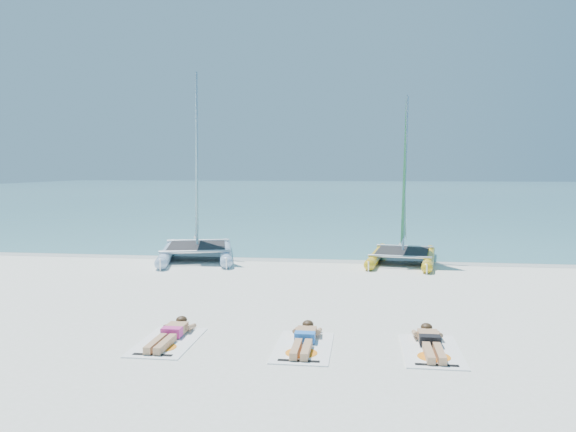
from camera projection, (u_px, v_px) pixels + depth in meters
name	position (u px, v px, depth m)	size (l,w,h in m)	color
ground	(302.00, 294.00, 14.24)	(140.00, 140.00, 0.00)	white
sea	(352.00, 191.00, 76.45)	(140.00, 115.00, 0.01)	#6CB5B2
wet_sand_strip	(319.00, 259.00, 19.67)	(140.00, 1.40, 0.01)	silver
catamaran_blue	(196.00, 199.00, 19.91)	(3.64, 5.56, 6.97)	#AFCEE7
catamaran_yellow	(404.00, 206.00, 19.39)	(2.67, 4.79, 5.97)	yellow
towel_a	(168.00, 342.00, 10.31)	(1.00, 1.85, 0.02)	white
sunbather_a	(171.00, 333.00, 10.49)	(0.37, 1.73, 0.26)	tan
towel_b	(303.00, 347.00, 10.01)	(1.00, 1.85, 0.02)	white
sunbather_b	(305.00, 338.00, 10.19)	(0.37, 1.73, 0.26)	tan
towel_c	(431.00, 351.00, 9.81)	(1.00, 1.85, 0.02)	white
sunbather_c	(430.00, 341.00, 9.99)	(0.37, 1.73, 0.26)	tan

